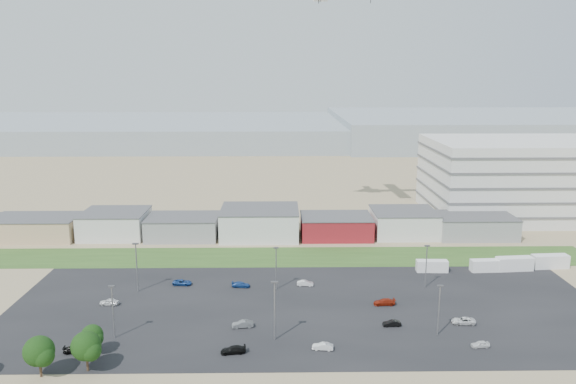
{
  "coord_description": "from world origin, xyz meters",
  "views": [
    {
      "loc": [
        -0.2,
        -85.78,
        46.49
      ],
      "look_at": [
        1.43,
        22.0,
        23.51
      ],
      "focal_mm": 35.0,
      "sensor_mm": 36.0,
      "label": 1
    }
  ],
  "objects_px": {
    "parked_car_11": "(305,283)",
    "parked_car_10": "(75,350)",
    "box_trailer_a": "(432,266)",
    "parked_car_9": "(182,282)",
    "parked_car_0": "(463,321)",
    "parked_car_1": "(392,323)",
    "parked_car_12": "(384,302)",
    "parked_car_3": "(233,350)",
    "parked_car_2": "(480,344)",
    "parked_car_13": "(323,346)",
    "parked_car_4": "(243,324)",
    "parked_car_5": "(109,302)",
    "parked_car_6": "(241,285)"
  },
  "relations": [
    {
      "from": "parked_car_11",
      "to": "parked_car_10",
      "type": "bearing_deg",
      "value": 132.54
    },
    {
      "from": "box_trailer_a",
      "to": "parked_car_9",
      "type": "bearing_deg",
      "value": -170.32
    },
    {
      "from": "parked_car_0",
      "to": "parked_car_11",
      "type": "bearing_deg",
      "value": -119.67
    },
    {
      "from": "parked_car_1",
      "to": "parked_car_12",
      "type": "height_order",
      "value": "parked_car_12"
    },
    {
      "from": "parked_car_3",
      "to": "parked_car_9",
      "type": "xyz_separation_m",
      "value": [
        -13.92,
        31.4,
        -0.03
      ]
    },
    {
      "from": "parked_car_2",
      "to": "parked_car_9",
      "type": "xyz_separation_m",
      "value": [
        -56.47,
        29.93,
        0.04
      ]
    },
    {
      "from": "parked_car_10",
      "to": "parked_car_12",
      "type": "xyz_separation_m",
      "value": [
        56.04,
        19.14,
        0.07
      ]
    },
    {
      "from": "parked_car_1",
      "to": "parked_car_13",
      "type": "height_order",
      "value": "parked_car_13"
    },
    {
      "from": "box_trailer_a",
      "to": "parked_car_0",
      "type": "bearing_deg",
      "value": -91.23
    },
    {
      "from": "parked_car_0",
      "to": "parked_car_1",
      "type": "bearing_deg",
      "value": -82.07
    },
    {
      "from": "parked_car_4",
      "to": "parked_car_13",
      "type": "distance_m",
      "value": 16.77
    },
    {
      "from": "parked_car_3",
      "to": "parked_car_13",
      "type": "height_order",
      "value": "parked_car_3"
    },
    {
      "from": "parked_car_1",
      "to": "parked_car_13",
      "type": "distance_m",
      "value": 16.27
    },
    {
      "from": "parked_car_0",
      "to": "parked_car_5",
      "type": "distance_m",
      "value": 70.25
    },
    {
      "from": "parked_car_3",
      "to": "box_trailer_a",
      "type": "bearing_deg",
      "value": 123.67
    },
    {
      "from": "parked_car_4",
      "to": "parked_car_2",
      "type": "bearing_deg",
      "value": 70.74
    },
    {
      "from": "parked_car_6",
      "to": "parked_car_10",
      "type": "bearing_deg",
      "value": 144.24
    },
    {
      "from": "parked_car_2",
      "to": "parked_car_11",
      "type": "bearing_deg",
      "value": -141.63
    },
    {
      "from": "parked_car_4",
      "to": "parked_car_13",
      "type": "height_order",
      "value": "parked_car_4"
    },
    {
      "from": "parked_car_12",
      "to": "box_trailer_a",
      "type": "bearing_deg",
      "value": 140.23
    },
    {
      "from": "parked_car_5",
      "to": "parked_car_12",
      "type": "xyz_separation_m",
      "value": [
        56.23,
        -0.85,
        -0.02
      ]
    },
    {
      "from": "parked_car_12",
      "to": "parked_car_1",
      "type": "bearing_deg",
      "value": -4.57
    },
    {
      "from": "parked_car_2",
      "to": "parked_car_12",
      "type": "bearing_deg",
      "value": -150.49
    },
    {
      "from": "parked_car_12",
      "to": "parked_car_13",
      "type": "bearing_deg",
      "value": -39.09
    },
    {
      "from": "parked_car_1",
      "to": "parked_car_4",
      "type": "height_order",
      "value": "parked_car_4"
    },
    {
      "from": "box_trailer_a",
      "to": "parked_car_10",
      "type": "height_order",
      "value": "box_trailer_a"
    },
    {
      "from": "parked_car_0",
      "to": "parked_car_4",
      "type": "height_order",
      "value": "parked_car_4"
    },
    {
      "from": "parked_car_1",
      "to": "parked_car_10",
      "type": "bearing_deg",
      "value": -83.42
    },
    {
      "from": "box_trailer_a",
      "to": "parked_car_3",
      "type": "xyz_separation_m",
      "value": [
        -44.2,
        -39.19,
        -0.76
      ]
    },
    {
      "from": "parked_car_0",
      "to": "parked_car_5",
      "type": "height_order",
      "value": "parked_car_5"
    },
    {
      "from": "parked_car_2",
      "to": "parked_car_11",
      "type": "xyz_separation_m",
      "value": [
        -28.97,
        29.04,
        0.04
      ]
    },
    {
      "from": "parked_car_3",
      "to": "parked_car_12",
      "type": "distance_m",
      "value": 35.27
    },
    {
      "from": "parked_car_11",
      "to": "parked_car_13",
      "type": "distance_m",
      "value": 29.54
    },
    {
      "from": "parked_car_10",
      "to": "parked_car_11",
      "type": "height_order",
      "value": "parked_car_11"
    },
    {
      "from": "parked_car_0",
      "to": "parked_car_9",
      "type": "bearing_deg",
      "value": -105.44
    },
    {
      "from": "parked_car_3",
      "to": "parked_car_13",
      "type": "relative_size",
      "value": 1.18
    },
    {
      "from": "parked_car_1",
      "to": "parked_car_5",
      "type": "height_order",
      "value": "parked_car_5"
    },
    {
      "from": "parked_car_13",
      "to": "parked_car_3",
      "type": "bearing_deg",
      "value": -79.31
    },
    {
      "from": "parked_car_10",
      "to": "parked_car_0",
      "type": "bearing_deg",
      "value": -87.04
    },
    {
      "from": "parked_car_0",
      "to": "parked_car_13",
      "type": "relative_size",
      "value": 1.22
    },
    {
      "from": "parked_car_1",
      "to": "parked_car_3",
      "type": "distance_m",
      "value": 30.51
    },
    {
      "from": "parked_car_3",
      "to": "parked_car_13",
      "type": "bearing_deg",
      "value": 85.89
    },
    {
      "from": "box_trailer_a",
      "to": "parked_car_3",
      "type": "bearing_deg",
      "value": -136.39
    },
    {
      "from": "parked_car_0",
      "to": "parked_car_4",
      "type": "distance_m",
      "value": 41.62
    },
    {
      "from": "box_trailer_a",
      "to": "parked_car_10",
      "type": "relative_size",
      "value": 1.87
    },
    {
      "from": "parked_car_3",
      "to": "parked_car_4",
      "type": "bearing_deg",
      "value": 166.54
    },
    {
      "from": "parked_car_9",
      "to": "parked_car_10",
      "type": "distance_m",
      "value": 33.4
    },
    {
      "from": "parked_car_3",
      "to": "parked_car_10",
      "type": "relative_size",
      "value": 1.09
    },
    {
      "from": "parked_car_0",
      "to": "parked_car_13",
      "type": "bearing_deg",
      "value": -65.82
    },
    {
      "from": "parked_car_0",
      "to": "parked_car_9",
      "type": "xyz_separation_m",
      "value": [
        -56.49,
        20.72,
        -0.03
      ]
    }
  ]
}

